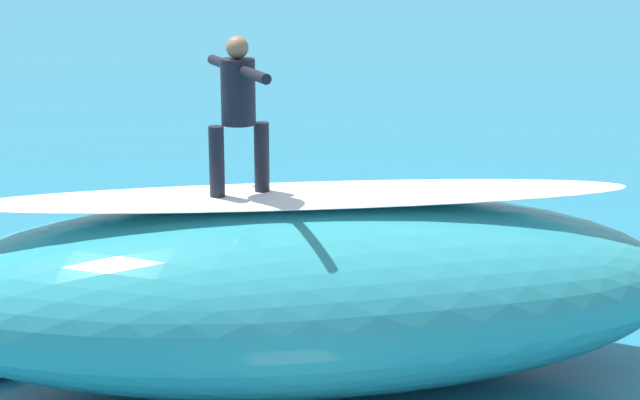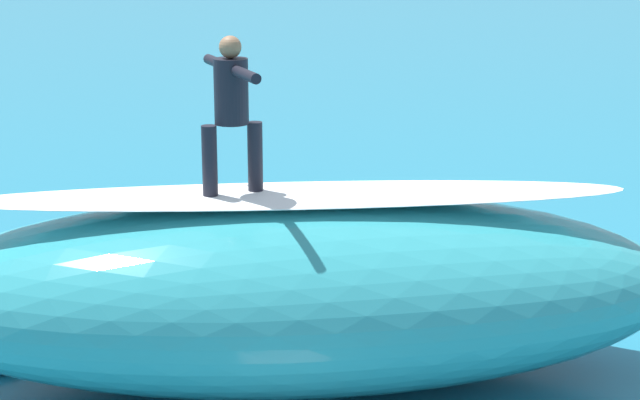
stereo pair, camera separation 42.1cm
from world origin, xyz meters
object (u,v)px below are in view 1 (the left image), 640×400
at_px(surfer_riding, 238,104).
at_px(surfer_paddling, 369,250).
at_px(surfboard_paddling, 377,259).
at_px(surfboard_riding, 240,198).

bearing_deg(surfer_riding, surfer_paddling, -135.26).
bearing_deg(surfboard_paddling, surfboard_riding, -140.30).
height_order(surfboard_paddling, surfer_paddling, surfer_paddling).
relative_size(surfer_riding, surfer_paddling, 1.01).
bearing_deg(surfboard_riding, surfer_riding, 154.37).
height_order(surfer_riding, surfboard_paddling, surfer_riding).
bearing_deg(surfer_paddling, surfer_riding, -139.19).
bearing_deg(surfer_riding, surfboard_riding, -25.63).
height_order(surfboard_riding, surfer_riding, surfer_riding).
xyz_separation_m(surfer_riding, surfer_paddling, (-1.38, -3.87, -2.68)).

